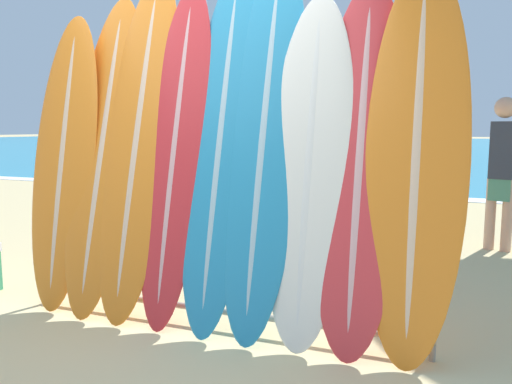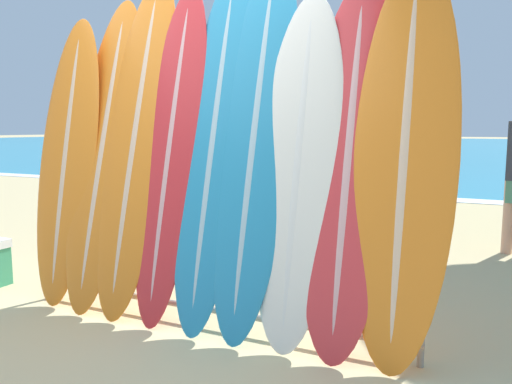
{
  "view_description": "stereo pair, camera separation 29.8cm",
  "coord_description": "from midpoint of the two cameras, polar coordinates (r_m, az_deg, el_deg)",
  "views": [
    {
      "loc": [
        1.81,
        -2.36,
        1.38
      ],
      "look_at": [
        0.35,
        1.45,
        0.85
      ],
      "focal_mm": 35.0,
      "sensor_mm": 36.0,
      "label": 1
    },
    {
      "loc": [
        2.08,
        -2.24,
        1.38
      ],
      "look_at": [
        0.35,
        1.45,
        0.85
      ],
      "focal_mm": 35.0,
      "sensor_mm": 36.0,
      "label": 2
    }
  ],
  "objects": [
    {
      "name": "ground_plane",
      "position": [
        3.31,
        -14.33,
        -17.48
      ],
      "size": [
        160.0,
        160.0,
        0.0
      ],
      "primitive_type": "plane",
      "color": "tan"
    },
    {
      "name": "ocean_water",
      "position": [
        39.55,
        22.38,
        4.81
      ],
      "size": [
        120.0,
        60.0,
        0.01
      ],
      "color": "teal",
      "rests_on": "ground_plane"
    },
    {
      "name": "surfboard_rack",
      "position": [
        3.47,
        -3.18,
        -8.05
      ],
      "size": [
        2.9,
        0.04,
        0.83
      ],
      "color": "gray",
      "rests_on": "ground_plane"
    },
    {
      "name": "surfboard_slot_0",
      "position": [
        4.14,
        -18.83,
        3.46
      ],
      "size": [
        0.57,
        0.52,
        2.25
      ],
      "color": "orange",
      "rests_on": "ground_plane"
    },
    {
      "name": "surfboard_slot_1",
      "position": [
        3.95,
        -14.95,
        4.47
      ],
      "size": [
        0.57,
        0.72,
        2.39
      ],
      "color": "orange",
      "rests_on": "ground_plane"
    },
    {
      "name": "surfboard_slot_2",
      "position": [
        3.77,
        -11.29,
        5.59
      ],
      "size": [
        0.59,
        0.77,
        2.54
      ],
      "color": "orange",
      "rests_on": "ground_plane"
    },
    {
      "name": "surfboard_slot_3",
      "position": [
        3.58,
        -7.31,
        4.68
      ],
      "size": [
        0.49,
        0.69,
        2.43
      ],
      "color": "red",
      "rests_on": "ground_plane"
    },
    {
      "name": "surfboard_slot_4",
      "position": [
        3.42,
        -2.32,
        5.3
      ],
      "size": [
        0.52,
        0.74,
        2.51
      ],
      "color": "teal",
      "rests_on": "ground_plane"
    },
    {
      "name": "surfboard_slot_5",
      "position": [
        3.29,
        2.52,
        5.64
      ],
      "size": [
        0.55,
        0.76,
        2.56
      ],
      "color": "teal",
      "rests_on": "ground_plane"
    },
    {
      "name": "surfboard_slot_6",
      "position": [
        3.14,
        7.58,
        2.63
      ],
      "size": [
        0.56,
        0.58,
        2.25
      ],
      "color": "silver",
      "rests_on": "ground_plane"
    },
    {
      "name": "surfboard_slot_7",
      "position": [
        3.08,
        13.25,
        2.96
      ],
      "size": [
        0.57,
        0.63,
        2.31
      ],
      "color": "red",
      "rests_on": "ground_plane"
    },
    {
      "name": "surfboard_slot_8",
      "position": [
        3.01,
        19.34,
        3.41
      ],
      "size": [
        0.6,
        0.58,
        2.39
      ],
      "color": "orange",
      "rests_on": "ground_plane"
    },
    {
      "name": "person_mid_beach",
      "position": [
        8.85,
        17.19,
        3.86
      ],
      "size": [
        0.22,
        0.27,
        1.63
      ],
      "rotation": [
        0.0,
        0.0,
        1.25
      ],
      "color": "#846047",
      "rests_on": "ground_plane"
    },
    {
      "name": "person_far_left",
      "position": [
        7.43,
        10.32,
        4.0
      ],
      "size": [
        0.29,
        0.24,
        1.76
      ],
      "rotation": [
        0.0,
        0.0,
        2.79
      ],
      "color": "tan",
      "rests_on": "ground_plane"
    }
  ]
}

